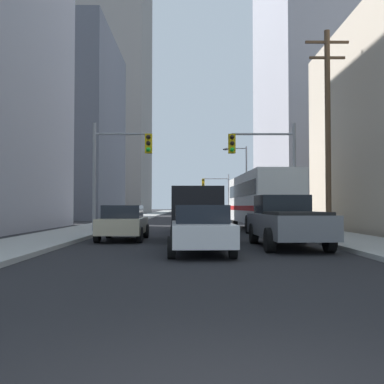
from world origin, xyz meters
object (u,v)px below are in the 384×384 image
(sedan_white, at_px, (201,229))
(cargo_van_black, at_px, (197,211))
(city_bus, at_px, (261,199))
(traffic_signal_far_right, at_px, (217,188))
(sedan_blue, at_px, (194,219))
(traffic_signal_near_right, at_px, (266,159))
(traffic_signal_near_left, at_px, (119,159))
(sedan_beige, at_px, (123,223))
(pickup_truck_grey, at_px, (287,221))

(sedan_white, bearing_deg, cargo_van_black, 90.16)
(city_bus, height_order, traffic_signal_far_right, traffic_signal_far_right)
(sedan_blue, xyz_separation_m, traffic_signal_near_right, (3.89, -1.48, 3.27))
(city_bus, height_order, traffic_signal_near_left, traffic_signal_near_left)
(traffic_signal_near_left, distance_m, traffic_signal_near_right, 7.95)
(city_bus, bearing_deg, sedan_white, -106.87)
(sedan_white, bearing_deg, traffic_signal_near_right, 69.31)
(sedan_white, height_order, traffic_signal_far_right, traffic_signal_far_right)
(sedan_beige, bearing_deg, city_bus, 47.37)
(sedan_beige, xyz_separation_m, traffic_signal_near_right, (7.03, 4.61, 3.27))
(traffic_signal_near_left, bearing_deg, city_bus, 21.93)
(cargo_van_black, xyz_separation_m, traffic_signal_near_right, (3.82, 4.62, 2.75))
(sedan_white, relative_size, sedan_beige, 1.01)
(sedan_white, relative_size, sedan_blue, 1.01)
(city_bus, bearing_deg, traffic_signal_far_right, 90.59)
(sedan_white, bearing_deg, sedan_beige, 120.56)
(sedan_blue, bearing_deg, sedan_beige, -117.27)
(city_bus, xyz_separation_m, pickup_truck_grey, (-0.89, -11.16, -1.00))
(pickup_truck_grey, bearing_deg, traffic_signal_near_left, 132.96)
(pickup_truck_grey, height_order, sedan_beige, pickup_truck_grey)
(traffic_signal_near_right, bearing_deg, sedan_white, -110.69)
(city_bus, xyz_separation_m, traffic_signal_near_left, (-8.20, -3.30, 2.09))
(sedan_white, distance_m, sedan_blue, 11.55)
(traffic_signal_near_right, xyz_separation_m, traffic_signal_far_right, (-0.11, 39.24, 0.01))
(pickup_truck_grey, relative_size, cargo_van_black, 1.05)
(traffic_signal_near_right, bearing_deg, traffic_signal_near_left, -180.00)
(pickup_truck_grey, bearing_deg, traffic_signal_far_right, 89.37)
(city_bus, distance_m, cargo_van_black, 8.93)
(traffic_signal_near_left, height_order, traffic_signal_near_right, same)
(sedan_blue, bearing_deg, city_bus, 23.71)
(pickup_truck_grey, bearing_deg, traffic_signal_near_right, 85.38)
(pickup_truck_grey, height_order, traffic_signal_near_left, traffic_signal_near_left)
(pickup_truck_grey, relative_size, sedan_white, 1.28)
(sedan_white, bearing_deg, traffic_signal_far_right, 85.72)
(cargo_van_black, height_order, traffic_signal_near_right, traffic_signal_near_right)
(pickup_truck_grey, distance_m, traffic_signal_near_right, 8.47)
(city_bus, relative_size, sedan_white, 2.71)
(pickup_truck_grey, relative_size, traffic_signal_near_left, 0.91)
(pickup_truck_grey, height_order, traffic_signal_near_right, traffic_signal_near_right)
(cargo_van_black, xyz_separation_m, sedan_white, (0.02, -5.45, -0.52))
(pickup_truck_grey, bearing_deg, cargo_van_black, 134.56)
(city_bus, relative_size, sedan_blue, 2.75)
(sedan_white, distance_m, traffic_signal_far_right, 49.55)
(sedan_beige, xyz_separation_m, sedan_blue, (3.14, 6.09, 0.00))
(traffic_signal_far_right, bearing_deg, city_bus, -89.41)
(city_bus, bearing_deg, sedan_blue, -156.29)
(pickup_truck_grey, distance_m, sedan_beige, 7.17)
(cargo_van_black, bearing_deg, pickup_truck_grey, -45.44)
(pickup_truck_grey, xyz_separation_m, sedan_beige, (-6.39, 3.25, -0.16))
(city_bus, xyz_separation_m, traffic_signal_far_right, (-0.37, 35.93, 2.12))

